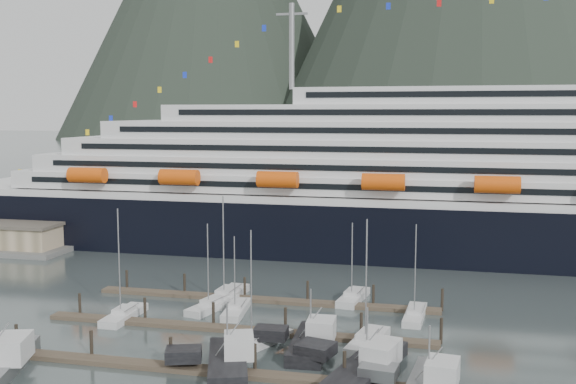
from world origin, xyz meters
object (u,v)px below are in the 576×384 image
sailboat_e (227,296)px  trawler_b (226,360)px  sailboat_f (353,298)px  sailboat_g (415,315)px  sailboat_b (213,306)px  cruise_ship (508,190)px  trawler_e (309,342)px  sailboat_h (368,342)px  sailboat_c (236,310)px  sailboat_a (124,316)px  sailboat_d (257,343)px  trawler_c (365,365)px

sailboat_e → trawler_b: size_ratio=1.24×
sailboat_f → sailboat_g: 10.61m
sailboat_b → sailboat_g: (26.34, 1.97, -0.01)m
cruise_ship → trawler_e: size_ratio=17.76×
cruise_ship → sailboat_h: cruise_ship is taller
sailboat_c → trawler_e: bearing=-139.3°
sailboat_a → sailboat_g: size_ratio=1.16×
sailboat_c → trawler_e: sailboat_c is taller
sailboat_d → sailboat_g: bearing=-24.1°
sailboat_a → cruise_ship: bearing=-44.6°
sailboat_b → sailboat_e: bearing=8.7°
sailboat_a → trawler_e: size_ratio=1.24×
sailboat_e → trawler_b: sailboat_e is taller
sailboat_a → sailboat_h: bearing=-94.8°
sailboat_h → trawler_b: 16.71m
cruise_ship → sailboat_e: (-40.21, -39.16, -11.60)m
sailboat_b → sailboat_c: bearing=-93.1°
sailboat_a → sailboat_f: bearing=-61.1°
sailboat_e → trawler_e: sailboat_e is taller
sailboat_b → sailboat_g: 26.41m
sailboat_e → sailboat_g: (25.88, -2.65, -0.04)m
trawler_c → trawler_e: bearing=65.3°
cruise_ship → trawler_c: cruise_ship is taller
sailboat_a → trawler_c: bearing=-109.1°
sailboat_g → trawler_e: sailboat_g is taller
sailboat_g → sailboat_d: bearing=134.4°
trawler_b → sailboat_d: bearing=-28.4°
sailboat_e → sailboat_c: bearing=-147.8°
sailboat_c → sailboat_g: size_ratio=0.85×
sailboat_b → sailboat_f: bearing=-51.1°
sailboat_d → sailboat_g: (16.56, 14.56, -0.01)m
sailboat_d → trawler_b: bearing=-165.5°
sailboat_f → sailboat_g: (8.68, -6.09, -0.01)m
cruise_ship → sailboat_e: bearing=-135.8°
sailboat_e → trawler_b: 25.65m
trawler_b → sailboat_h: bearing=-70.5°
sailboat_a → sailboat_e: sailboat_e is taller
sailboat_d → trawler_c: bearing=-88.3°
sailboat_d → sailboat_h: 12.32m
trawler_b → trawler_c: size_ratio=0.80×
sailboat_a → sailboat_c: size_ratio=1.37×
sailboat_f → trawler_e: bearing=-178.2°
sailboat_f → sailboat_d: bearing=166.6°
sailboat_e → sailboat_h: size_ratio=1.02×
sailboat_a → sailboat_e: (9.84, 11.40, 0.01)m
sailboat_e → sailboat_h: sailboat_e is taller
sailboat_e → sailboat_g: sailboat_e is taller
trawler_b → sailboat_f: bearing=-36.6°
sailboat_f → trawler_b: (-9.14, -27.79, 0.54)m
sailboat_a → trawler_b: (17.89, -12.95, 0.51)m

